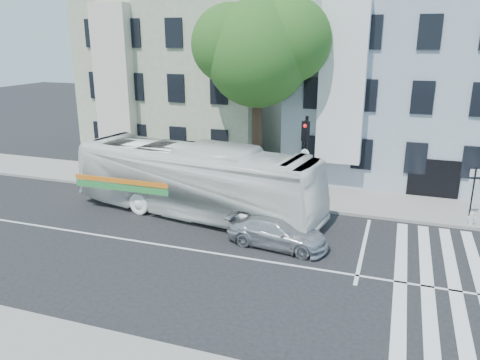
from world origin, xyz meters
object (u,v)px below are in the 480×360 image
at_px(bus, 195,180).
at_px(traffic_signal, 305,151).
at_px(fire_hydrant, 472,218).
at_px(sedan, 278,232).

bearing_deg(bus, traffic_signal, -57.13).
bearing_deg(fire_hydrant, bus, -168.71).
xyz_separation_m(bus, traffic_signal, (4.87, 2.15, 1.32)).
height_order(bus, traffic_signal, traffic_signal).
bearing_deg(sedan, fire_hydrant, -51.70).
relative_size(sedan, fire_hydrant, 6.51).
bearing_deg(traffic_signal, bus, -131.72).
relative_size(sedan, traffic_signal, 0.90).
bearing_deg(fire_hydrant, sedan, -148.74).
bearing_deg(bus, sedan, -106.56).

